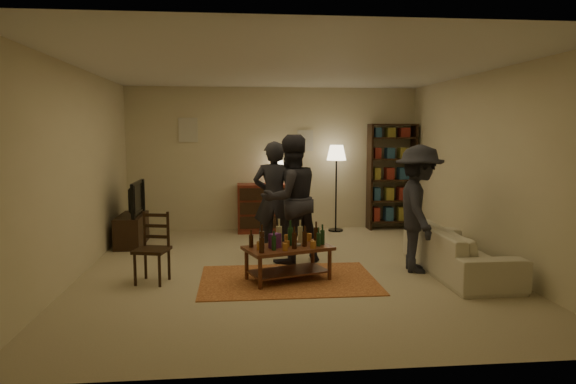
{
  "coord_description": "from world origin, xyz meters",
  "views": [
    {
      "loc": [
        -0.71,
        -6.77,
        1.87
      ],
      "look_at": [
        -0.02,
        0.1,
        1.05
      ],
      "focal_mm": 32.0,
      "sensor_mm": 36.0,
      "label": 1
    }
  ],
  "objects": [
    {
      "name": "sofa",
      "position": [
        2.2,
        -0.4,
        0.3
      ],
      "size": [
        0.81,
        2.08,
        0.61
      ],
      "primitive_type": "imported",
      "rotation": [
        0.0,
        0.0,
        1.57
      ],
      "color": "beige",
      "rests_on": "ground"
    },
    {
      "name": "dresser",
      "position": [
        -0.19,
        2.71,
        0.48
      ],
      "size": [
        1.0,
        0.5,
        1.36
      ],
      "color": "brown",
      "rests_on": "ground"
    },
    {
      "name": "tv_stand",
      "position": [
        -2.44,
        1.8,
        0.38
      ],
      "size": [
        0.4,
        1.0,
        1.06
      ],
      "color": "black",
      "rests_on": "ground"
    },
    {
      "name": "coffee_table",
      "position": [
        -0.08,
        -0.49,
        0.4
      ],
      "size": [
        1.19,
        0.9,
        0.77
      ],
      "rotation": [
        0.0,
        0.0,
        0.34
      ],
      "color": "brown",
      "rests_on": "ground"
    },
    {
      "name": "person_by_sofa",
      "position": [
        1.7,
        -0.22,
        0.85
      ],
      "size": [
        0.82,
        1.19,
        1.7
      ],
      "primitive_type": "imported",
      "rotation": [
        0.0,
        0.0,
        1.39
      ],
      "color": "#24242B",
      "rests_on": "ground"
    },
    {
      "name": "rug",
      "position": [
        -0.08,
        -0.49,
        0.01
      ],
      "size": [
        2.2,
        1.5,
        0.01
      ],
      "primitive_type": "cube",
      "color": "brown",
      "rests_on": "ground"
    },
    {
      "name": "dining_chair",
      "position": [
        -1.75,
        -0.37,
        0.46
      ],
      "size": [
        0.47,
        0.47,
        0.89
      ],
      "rotation": [
        0.0,
        0.0,
        -0.24
      ],
      "color": "black",
      "rests_on": "ground"
    },
    {
      "name": "bookshelf",
      "position": [
        2.25,
        2.78,
        1.03
      ],
      "size": [
        0.9,
        0.34,
        2.02
      ],
      "color": "black",
      "rests_on": "ground"
    },
    {
      "name": "floor",
      "position": [
        0.0,
        0.0,
        0.0
      ],
      "size": [
        6.0,
        6.0,
        0.0
      ],
      "primitive_type": "plane",
      "color": "#C6B793",
      "rests_on": "ground"
    },
    {
      "name": "room_shell",
      "position": [
        -0.65,
        2.98,
        1.81
      ],
      "size": [
        6.0,
        6.0,
        6.0
      ],
      "color": "beige",
      "rests_on": "ground"
    },
    {
      "name": "person_left",
      "position": [
        -0.15,
        0.91,
        0.86
      ],
      "size": [
        0.69,
        0.5,
        1.73
      ],
      "primitive_type": "imported",
      "rotation": [
        0.0,
        0.0,
        2.99
      ],
      "color": "#222128",
      "rests_on": "ground"
    },
    {
      "name": "floor_lamp",
      "position": [
        1.14,
        2.65,
        1.37
      ],
      "size": [
        0.36,
        0.36,
        1.62
      ],
      "color": "black",
      "rests_on": "ground"
    },
    {
      "name": "person_right",
      "position": [
        0.05,
        0.42,
        0.91
      ],
      "size": [
        1.09,
        0.98,
        1.83
      ],
      "primitive_type": "imported",
      "rotation": [
        0.0,
        0.0,
        3.54
      ],
      "color": "#25242C",
      "rests_on": "ground"
    }
  ]
}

